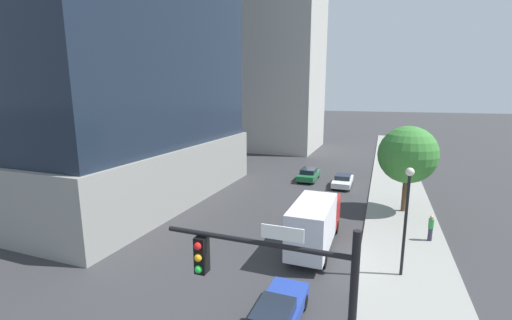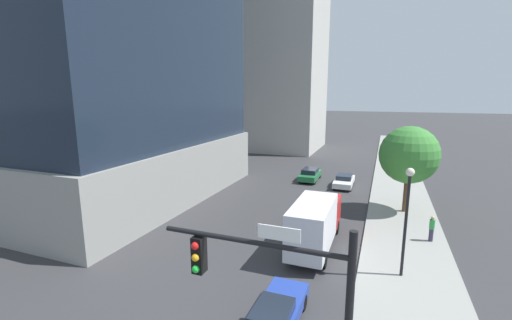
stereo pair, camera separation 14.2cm
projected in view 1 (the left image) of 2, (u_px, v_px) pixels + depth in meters
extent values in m
cube|color=gray|center=(402.00, 230.00, 24.69)|extent=(5.33, 120.00, 0.15)
cube|color=gray|center=(120.00, 169.00, 33.03)|extent=(16.77, 24.49, 5.31)
cube|color=#B2AFA8|center=(284.00, 62.00, 59.71)|extent=(12.47, 15.09, 31.06)
cube|color=gold|center=(299.00, 29.00, 53.39)|extent=(0.90, 0.90, 40.11)
cylinder|color=black|center=(254.00, 242.00, 8.66)|extent=(5.07, 0.14, 0.14)
cube|color=black|center=(202.00, 255.00, 9.31)|extent=(0.32, 0.36, 1.05)
sphere|color=red|center=(198.00, 246.00, 9.07)|extent=(0.22, 0.22, 0.22)
sphere|color=orange|center=(198.00, 258.00, 9.14)|extent=(0.22, 0.22, 0.22)
sphere|color=green|center=(199.00, 269.00, 9.20)|extent=(0.22, 0.22, 0.22)
cube|color=white|center=(282.00, 233.00, 8.33)|extent=(1.10, 0.04, 0.36)
cylinder|color=black|center=(405.00, 226.00, 17.94)|extent=(0.16, 0.16, 5.61)
sphere|color=silver|center=(410.00, 172.00, 17.37)|extent=(0.44, 0.44, 0.44)
cylinder|color=brown|center=(404.00, 193.00, 28.30)|extent=(0.36, 0.36, 3.07)
sphere|color=#387F33|center=(408.00, 155.00, 27.66)|extent=(4.72, 4.72, 4.72)
cube|color=#1E6638|center=(309.00, 175.00, 39.16)|extent=(1.91, 4.50, 0.61)
cube|color=#19212D|center=(309.00, 171.00, 38.99)|extent=(1.60, 2.28, 0.52)
cylinder|color=black|center=(304.00, 174.00, 40.91)|extent=(0.22, 0.67, 0.67)
cylinder|color=black|center=(318.00, 175.00, 40.33)|extent=(0.22, 0.67, 0.67)
cylinder|color=black|center=(298.00, 180.00, 38.10)|extent=(0.22, 0.67, 0.67)
cylinder|color=black|center=(313.00, 181.00, 37.52)|extent=(0.22, 0.67, 0.67)
cube|color=silver|center=(343.00, 181.00, 36.58)|extent=(1.88, 4.62, 0.56)
cube|color=#19212D|center=(343.00, 177.00, 36.62)|extent=(1.58, 2.02, 0.45)
cylinder|color=black|center=(337.00, 179.00, 38.36)|extent=(0.22, 0.63, 0.63)
cylinder|color=black|center=(352.00, 181.00, 37.79)|extent=(0.22, 0.63, 0.63)
cylinder|color=black|center=(333.00, 186.00, 35.47)|extent=(0.22, 0.63, 0.63)
cylinder|color=black|center=(349.00, 188.00, 34.90)|extent=(0.22, 0.63, 0.63)
cube|color=#233D9E|center=(278.00, 314.00, 14.45)|extent=(1.75, 4.63, 0.63)
cube|color=#19212D|center=(273.00, 313.00, 13.63)|extent=(1.47, 2.00, 0.49)
cylinder|color=black|center=(273.00, 295.00, 16.21)|extent=(0.22, 0.71, 0.71)
cylinder|color=black|center=(304.00, 302.00, 15.68)|extent=(0.22, 0.71, 0.71)
cube|color=#B21E1E|center=(323.00, 210.00, 24.40)|extent=(2.22, 2.15, 2.08)
cube|color=silver|center=(312.00, 225.00, 20.74)|extent=(2.22, 5.38, 2.79)
cylinder|color=black|center=(309.00, 223.00, 24.96)|extent=(0.30, 0.94, 0.94)
cylinder|color=black|center=(336.00, 227.00, 24.29)|extent=(0.30, 0.94, 0.94)
cylinder|color=black|center=(291.00, 254.00, 20.13)|extent=(0.30, 0.94, 0.94)
cylinder|color=black|center=(324.00, 260.00, 19.45)|extent=(0.30, 0.94, 0.94)
cylinder|color=#38334C|center=(430.00, 234.00, 22.72)|extent=(0.28, 0.28, 0.86)
cylinder|color=green|center=(431.00, 224.00, 22.57)|extent=(0.34, 0.34, 0.67)
sphere|color=tan|center=(432.00, 217.00, 22.48)|extent=(0.23, 0.23, 0.23)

